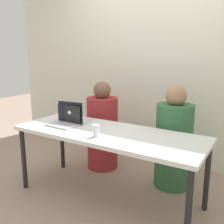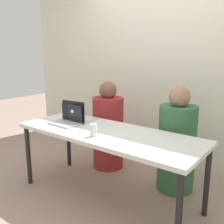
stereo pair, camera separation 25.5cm
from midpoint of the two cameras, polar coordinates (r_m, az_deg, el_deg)
The scene contains 8 objects.
ground_plane at distance 2.84m, azimuth 1.79°, elevation -18.10°, with size 12.00×12.00×0.00m, color gray.
back_wall at distance 3.52m, azimuth 14.02°, elevation 9.44°, with size 4.89×0.10×2.53m, color silver.
desk at distance 2.56m, azimuth 1.89°, elevation -5.55°, with size 1.88×0.71×0.71m.
person_on_left at distance 3.33m, azimuth 1.33°, elevation -3.96°, with size 0.45×0.45×1.11m.
person_on_right at distance 2.90m, azimuth 16.39°, elevation -6.94°, with size 0.46×0.46×1.13m.
laptop_back_left at distance 2.91m, azimuth -4.89°, elevation -0.99°, with size 0.32×0.29×0.24m.
laptop_front_left at distance 2.81m, azimuth -7.21°, elevation -1.73°, with size 0.33×0.25×0.20m.
water_glass_center at distance 2.39m, azimuth -0.99°, elevation -4.19°, with size 0.06×0.06×0.11m.
Camera 2 is at (1.52, -1.90, 1.47)m, focal length 42.00 mm.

